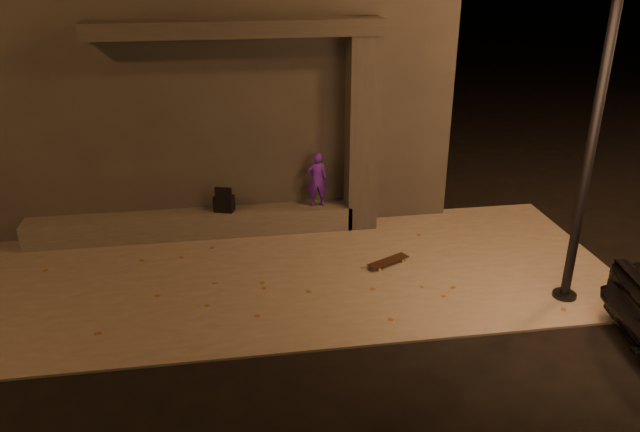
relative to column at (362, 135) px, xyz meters
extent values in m
plane|color=black|center=(-1.70, -3.75, -1.84)|extent=(120.00, 120.00, 0.00)
cube|color=#645F58|center=(-1.70, -1.75, -1.82)|extent=(11.00, 4.40, 0.04)
cube|color=#373432|center=(-2.70, 2.75, 0.76)|extent=(9.00, 5.00, 5.20)
cube|color=#4D4B45|center=(-3.20, 0.00, -1.58)|extent=(6.00, 0.55, 0.45)
cube|color=#373432|center=(0.00, 0.00, 0.00)|extent=(0.55, 0.55, 3.60)
cube|color=#373432|center=(-2.20, 0.05, 1.94)|extent=(5.00, 0.70, 0.28)
imported|color=#531CB7|center=(-0.84, 0.00, -0.82)|extent=(0.39, 0.26, 1.06)
cube|color=black|center=(-2.59, 0.00, -1.20)|extent=(0.41, 0.33, 0.29)
cube|color=black|center=(-2.59, 0.00, -0.95)|extent=(0.31, 0.14, 0.21)
cube|color=black|center=(0.13, -1.74, -1.72)|extent=(0.79, 0.53, 0.02)
cylinder|color=#A28C41|center=(0.33, -1.55, -1.77)|extent=(0.06, 0.05, 0.05)
cylinder|color=#A28C41|center=(0.39, -1.69, -1.77)|extent=(0.06, 0.05, 0.05)
cylinder|color=#A28C41|center=(-0.14, -1.79, -1.77)|extent=(0.06, 0.05, 0.05)
cylinder|color=#A28C41|center=(-0.07, -1.92, -1.77)|extent=(0.06, 0.05, 0.05)
cube|color=#99999E|center=(0.36, -1.62, -1.74)|extent=(0.12, 0.17, 0.02)
cube|color=#99999E|center=(-0.11, -1.85, -1.74)|extent=(0.12, 0.17, 0.02)
cylinder|color=black|center=(2.57, -3.17, 1.69)|extent=(0.14, 0.14, 7.05)
cylinder|color=black|center=(2.57, -3.17, -1.79)|extent=(0.36, 0.36, 0.10)
camera|label=1|loc=(-2.49, -10.86, 3.22)|focal=35.00mm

